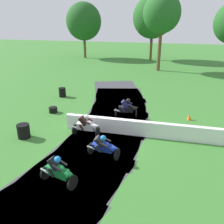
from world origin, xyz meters
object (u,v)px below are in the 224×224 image
Objects in this scene: motorcycle_chase_blue at (104,147)px; traffic_cone at (189,117)px; tire_stack_mid_a at (24,131)px; tire_stack_far at (62,92)px; motorcycle_trailing_white at (87,126)px; motorcycle_fourth_black at (127,108)px; motorcycle_lead_green at (59,171)px; tire_stack_mid_b at (53,110)px.

motorcycle_chase_blue is 3.87× the size of traffic_cone.
tire_stack_mid_a is 7.71m from tire_stack_far.
motorcycle_fourth_black reaches higher than motorcycle_trailing_white.
motorcycle_fourth_black is (1.63, 3.38, 0.01)m from motorcycle_trailing_white.
motorcycle_trailing_white reaches higher than tire_stack_far.
tire_stack_far is 1.82× the size of traffic_cone.
tire_stack_far is (-5.26, 10.83, -0.26)m from motorcycle_lead_green.
traffic_cone is at bearing 9.42° from motorcycle_fourth_black.
motorcycle_lead_green is 1.01× the size of motorcycle_trailing_white.
motorcycle_lead_green is 9.91m from traffic_cone.
tire_stack_mid_b is 3.78m from tire_stack_far.
motorcycle_fourth_black is 5.36m from tire_stack_mid_b.
tire_stack_mid_a is (-5.01, 0.85, -0.23)m from motorcycle_chase_blue.
tire_stack_mid_b is (-5.33, 4.81, -0.43)m from motorcycle_chase_blue.
motorcycle_trailing_white is 7.04m from traffic_cone.
motorcycle_trailing_white is 8.03m from tire_stack_far.
motorcycle_trailing_white is at bearing -144.70° from traffic_cone.
motorcycle_fourth_black is at bearing -170.58° from traffic_cone.
tire_stack_mid_b is (-0.32, 3.96, -0.20)m from tire_stack_mid_a.
tire_stack_mid_b is at bearing 137.92° from motorcycle_chase_blue.
motorcycle_lead_green is at bearing -59.77° from tire_stack_mid_b.
tire_stack_mid_b is at bearing -174.33° from motorcycle_fourth_black.
motorcycle_trailing_white reaches higher than tire_stack_mid_b.
motorcycle_fourth_black is at bearing 81.77° from motorcycle_lead_green.
tire_stack_mid_b is 0.74× the size of tire_stack_far.
tire_stack_far is at bearing 100.33° from tire_stack_mid_a.
tire_stack_mid_a is 1.00× the size of tire_stack_far.
traffic_cone is (5.22, 8.41, -0.44)m from motorcycle_lead_green.
motorcycle_lead_green is 5.06m from tire_stack_mid_a.
motorcycle_chase_blue is at bearing -89.85° from motorcycle_fourth_black.
motorcycle_chase_blue reaches higher than traffic_cone.
tire_stack_mid_a is (-3.88, 3.24, -0.26)m from motorcycle_lead_green.
traffic_cone is (4.10, 0.68, -0.44)m from motorcycle_fourth_black.
motorcycle_chase_blue is 5.34m from motorcycle_fourth_black.
motorcycle_trailing_white is at bearing 18.23° from tire_stack_mid_a.
traffic_cone is (9.42, 1.21, 0.02)m from tire_stack_mid_b.
motorcycle_lead_green is 8.35m from tire_stack_mid_b.
tire_stack_far is at bearing 106.38° from tire_stack_mid_b.
tire_stack_mid_a is 1.82× the size of traffic_cone.
motorcycle_chase_blue is 2.13× the size of tire_stack_mid_a.
tire_stack_mid_a is (-3.37, -1.11, -0.26)m from motorcycle_trailing_white.
motorcycle_lead_green is 12.04m from tire_stack_far.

